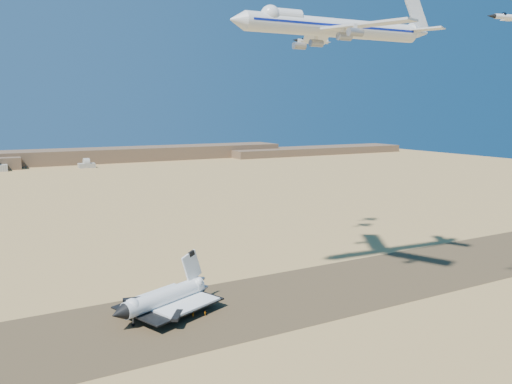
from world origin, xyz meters
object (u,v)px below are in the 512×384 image
carrier_747 (329,27)px  crew_a (193,313)px  crew_c (205,313)px  chase_jet_a (512,17)px  crew_b (193,315)px  chase_jet_d (317,42)px  shuttle (164,299)px  chase_jet_c (307,41)px

carrier_747 → crew_a: 109.09m
crew_c → chase_jet_a: chase_jet_a is taller
crew_b → crew_c: crew_b is taller
crew_b → chase_jet_d: size_ratio=0.11×
shuttle → crew_b: bearing=-66.8°
chase_jet_d → shuttle: bearing=-153.9°
crew_a → crew_b: bearing=139.5°
crew_b → crew_c: (3.89, -0.86, -0.01)m
shuttle → chase_jet_a: bearing=-52.2°
crew_a → chase_jet_a: 134.95m
crew_a → chase_jet_d: chase_jet_d is taller
crew_b → chase_jet_c: (76.71, 49.31, 97.47)m
crew_a → crew_b: size_ratio=0.94×
shuttle → crew_a: 10.82m
carrier_747 → chase_jet_a: 57.55m
chase_jet_c → chase_jet_d: (12.56, 10.40, 1.80)m
shuttle → carrier_747: size_ratio=0.48×
crew_a → chase_jet_a: size_ratio=0.11×
crew_a → crew_c: (3.54, -1.91, 0.04)m
crew_b → chase_jet_a: (85.34, -45.97, 93.63)m
chase_jet_c → chase_jet_d: size_ratio=0.99×
carrier_747 → chase_jet_d: bearing=62.5°
crew_a → carrier_747: bearing=-111.1°
crew_b → chase_jet_a: 134.77m
chase_jet_a → crew_b: bearing=165.0°
crew_a → crew_c: 4.03m
crew_c → chase_jet_a: (81.45, -45.11, 93.64)m
carrier_747 → crew_a: bearing=-174.7°
carrier_747 → chase_jet_c: size_ratio=5.34×
shuttle → carrier_747: carrier_747 is taller
shuttle → crew_c: bearing=-58.0°
shuttle → crew_c: shuttle is taller
crew_a → chase_jet_a: (84.99, -47.03, 93.68)m
chase_jet_c → carrier_747: bearing=-118.9°
shuttle → carrier_747: (61.18, -5.16, 90.87)m
crew_b → chase_jet_c: bearing=-66.5°
crew_c → shuttle: bearing=-9.8°
chase_jet_d → crew_b: bearing=-148.6°
crew_a → shuttle: bearing=29.1°
carrier_747 → crew_c: bearing=-172.5°
crew_b → crew_a: bearing=-27.4°
crew_b → carrier_747: bearing=-97.0°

